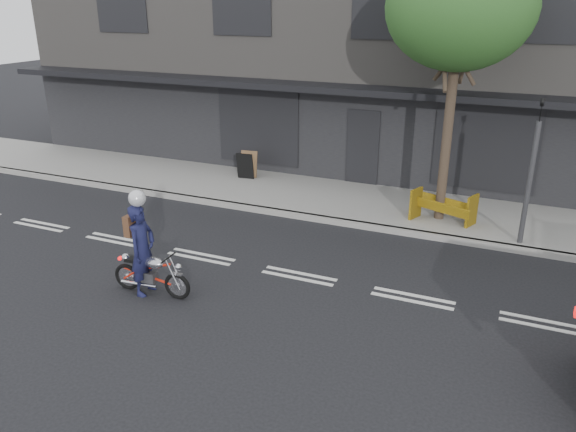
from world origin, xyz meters
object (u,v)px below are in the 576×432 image
at_px(construction_barrier, 442,209).
at_px(traffic_light_pole, 530,181).
at_px(street_tree, 460,8).
at_px(motorcycle, 151,273).
at_px(rider, 142,250).
at_px(sandwich_board, 245,166).

bearing_deg(construction_barrier, traffic_light_pole, -11.77).
bearing_deg(construction_barrier, street_tree, 104.56).
bearing_deg(motorcycle, street_tree, 49.98).
relative_size(street_tree, construction_barrier, 4.51).
bearing_deg(street_tree, rider, -128.14).
xyz_separation_m(street_tree, rider, (-4.74, -6.04, -4.36)).
distance_m(traffic_light_pole, motorcycle, 8.47).
xyz_separation_m(street_tree, traffic_light_pole, (2.00, -0.85, -3.63)).
distance_m(traffic_light_pole, construction_barrier, 2.21).
xyz_separation_m(motorcycle, construction_barrier, (4.71, 5.58, 0.12)).
xyz_separation_m(traffic_light_pole, motorcycle, (-6.59, -5.19, -1.20)).
xyz_separation_m(rider, construction_barrier, (4.86, 5.58, -0.35)).
relative_size(motorcycle, rider, 0.93).
bearing_deg(traffic_light_pole, rider, -142.42).
bearing_deg(street_tree, traffic_light_pole, -23.03).
bearing_deg(motorcycle, sandwich_board, 99.82).
bearing_deg(construction_barrier, motorcycle, -130.17).
bearing_deg(street_tree, sandwich_board, 170.65).
distance_m(street_tree, rider, 8.83).
xyz_separation_m(traffic_light_pole, rider, (-6.74, -5.19, -0.73)).
distance_m(street_tree, sandwich_board, 7.82).
relative_size(traffic_light_pole, construction_barrier, 2.34).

